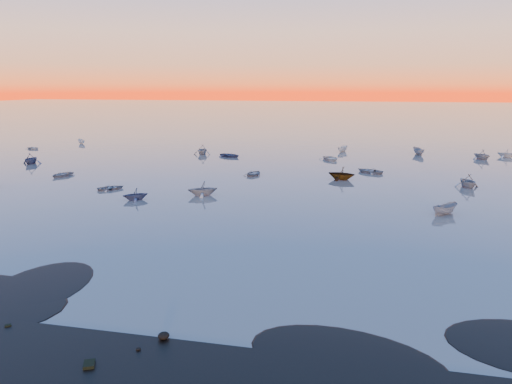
% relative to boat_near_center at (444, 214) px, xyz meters
% --- Properties ---
extents(ground, '(600.00, 600.00, 0.00)m').
position_rel_boat_near_center_xyz_m(ground, '(-21.04, 71.47, 0.00)').
color(ground, '#6A6159').
rests_on(ground, ground).
extents(mud_lobes, '(140.00, 6.00, 0.07)m').
position_rel_boat_near_center_xyz_m(mud_lobes, '(-21.04, -29.53, 0.01)').
color(mud_lobes, black).
rests_on(mud_lobes, ground).
extents(moored_fleet, '(124.00, 58.00, 1.20)m').
position_rel_boat_near_center_xyz_m(moored_fleet, '(-21.04, 24.47, 0.00)').
color(moored_fleet, silver).
rests_on(moored_fleet, ground).
extents(boat_near_center, '(3.44, 3.51, 1.20)m').
position_rel_boat_near_center_xyz_m(boat_near_center, '(0.00, 0.00, 0.00)').
color(boat_near_center, slate).
rests_on(boat_near_center, ground).
extents(boat_near_right, '(4.38, 3.08, 1.40)m').
position_rel_boat_near_center_xyz_m(boat_near_right, '(5.03, 15.83, 0.00)').
color(boat_near_right, slate).
rests_on(boat_near_right, ground).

